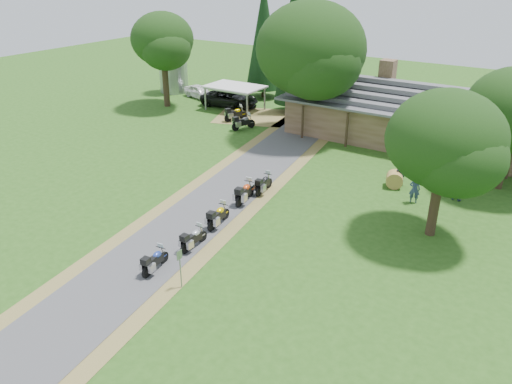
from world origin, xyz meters
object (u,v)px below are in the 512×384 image
Objects in this scene: car_dark_suv at (230,95)px; motorcycle_row_c at (218,215)px; lodge at (415,112)px; silo at (173,63)px; motorcycle_row_e at (264,183)px; motorcycle_carport_b at (243,121)px; motorcycle_row_d at (245,191)px; carport at (235,98)px; car_white_sedan at (200,90)px; motorcycle_row_a at (155,259)px; motorcycle_carport_a at (236,113)px; hay_bale at (394,179)px; motorcycle_row_b at (194,237)px.

car_dark_suv is 3.32× the size of motorcycle_row_c.
lodge is 3.32× the size of silo.
motorcycle_carport_b is (-8.58, 10.28, 0.07)m from motorcycle_row_e.
motorcycle_row_d is (-0.44, 3.34, 0.04)m from motorcycle_row_c.
lodge is 10.18× the size of motorcycle_carport_b.
motorcycle_row_e is (12.89, -15.14, -0.57)m from carport.
car_white_sedan reaches higher than motorcycle_row_e.
silo reaches higher than motorcycle_row_a.
car_dark_suv is at bearing 65.38° from motorcycle_carport_a.
motorcycle_row_e is (-0.21, 5.22, -0.02)m from motorcycle_row_c.
silo reaches higher than motorcycle_row_c.
carport is at bearing 59.24° from motorcycle_carport_a.
carport is at bearing 153.68° from hay_bale.
carport reaches higher than motorcycle_carport_a.
car_white_sedan is at bearing 80.52° from motorcycle_carport_b.
silo is 3.32× the size of motorcycle_row_c.
silo is 4.85m from car_white_sedan.
car_white_sedan is 26.51m from motorcycle_row_d.
silo is at bearing 47.31° from motorcycle_row_e.
carport is 5.09× the size of hay_bale.
car_white_sedan is 2.50× the size of motorcycle_carport_a.
motorcycle_row_c is at bearing -127.02° from motorcycle_carport_b.
lodge is 11.01× the size of motorcycle_row_c.
motorcycle_carport_a reaches higher than motorcycle_row_d.
lodge is 10.13× the size of motorcycle_carport_a.
motorcycle_row_a is at bearing 175.89° from motorcycle_row_d.
car_white_sedan is at bearing 68.26° from car_dark_suv.
car_dark_suv is 3.12× the size of motorcycle_row_d.
car_dark_suv is at bearing 178.73° from lodge.
car_white_sedan is 28.24m from hay_bale.
motorcycle_carport_a is at bearing 29.66° from motorcycle_row_b.
motorcycle_row_e is 0.90× the size of motorcycle_carport_b.
car_white_sedan is at bearing 42.69° from motorcycle_row_e.
silo is 9.37m from car_dark_suv.
silo is at bearing 86.72° from motorcycle_carport_b.
hay_bale is (29.96, -12.22, -2.68)m from silo.
motorcycle_row_c is at bearing 8.21° from motorcycle_row_b.
motorcycle_row_a is at bearing -112.26° from hay_bale.
car_white_sedan is 2.80× the size of motorcycle_row_e.
lodge is 19.46× the size of hay_bale.
silo is 1.22× the size of car_white_sedan.
car_dark_suv is 21.24m from motorcycle_row_e.
motorcycle_row_b is 14.67m from hay_bale.
motorcycle_row_c is at bearing -124.78° from car_white_sedan.
motorcycle_row_a is at bearing -100.04° from lodge.
motorcycle_row_e is at bearing -147.65° from car_dark_suv.
motorcycle_row_d reaches higher than motorcycle_row_e.
motorcycle_carport_b reaches higher than motorcycle_row_a.
lodge is 11.92× the size of motorcycle_row_b.
car_dark_suv is (-1.20, 0.74, 0.02)m from carport.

